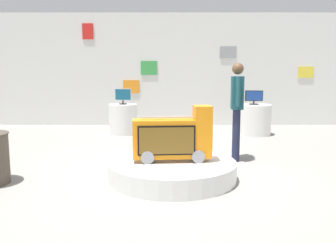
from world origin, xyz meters
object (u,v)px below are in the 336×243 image
object	(u,v)px
main_display_pedestal	(173,170)
tv_on_center_rear	(124,96)
tv_on_left_rear	(255,97)
novelty_firetruck_tv	(175,139)
shopper_browsing_near_truck	(238,104)
display_pedestal_center_rear	(124,119)
display_pedestal_left_rear	(254,120)

from	to	relation	value
main_display_pedestal	tv_on_center_rear	xyz separation A→B (m)	(-1.20, 3.79, 0.84)
tv_on_left_rear	novelty_firetruck_tv	bearing A→B (deg)	-119.06
shopper_browsing_near_truck	novelty_firetruck_tv	bearing A→B (deg)	-135.13
novelty_firetruck_tv	display_pedestal_center_rear	size ratio (longest dim) A/B	1.50
tv_on_left_rear	tv_on_center_rear	bearing A→B (deg)	178.71
main_display_pedestal	tv_on_center_rear	world-z (taller)	tv_on_center_rear
display_pedestal_left_rear	shopper_browsing_near_truck	distance (m)	2.85
display_pedestal_left_rear	main_display_pedestal	bearing A→B (deg)	-119.34
main_display_pedestal	display_pedestal_center_rear	world-z (taller)	display_pedestal_center_rear
main_display_pedestal	display_pedestal_left_rear	bearing A→B (deg)	60.66
display_pedestal_left_rear	tv_on_left_rear	bearing A→B (deg)	-83.13
main_display_pedestal	novelty_firetruck_tv	bearing A→B (deg)	-13.04
novelty_firetruck_tv	shopper_browsing_near_truck	distance (m)	1.64
main_display_pedestal	display_pedestal_left_rear	xyz separation A→B (m)	(2.09, 3.72, 0.25)
novelty_firetruck_tv	tv_on_center_rear	xyz separation A→B (m)	(-1.22, 3.80, 0.38)
tv_on_center_rear	novelty_firetruck_tv	bearing A→B (deg)	-72.19
novelty_firetruck_tv	display_pedestal_left_rear	world-z (taller)	novelty_firetruck_tv
display_pedestal_left_rear	tv_on_center_rear	xyz separation A→B (m)	(-3.29, 0.07, 0.60)
display_pedestal_left_rear	shopper_browsing_near_truck	size ratio (longest dim) A/B	0.51
novelty_firetruck_tv	tv_on_left_rear	distance (m)	4.28
shopper_browsing_near_truck	main_display_pedestal	bearing A→B (deg)	-135.86
main_display_pedestal	novelty_firetruck_tv	xyz separation A→B (m)	(0.02, -0.01, 0.47)
tv_on_left_rear	tv_on_center_rear	world-z (taller)	tv_on_center_rear
novelty_firetruck_tv	tv_on_center_rear	distance (m)	4.01
main_display_pedestal	novelty_firetruck_tv	size ratio (longest dim) A/B	1.63
display_pedestal_center_rear	main_display_pedestal	bearing A→B (deg)	-72.49
display_pedestal_left_rear	tv_on_left_rear	world-z (taller)	tv_on_left_rear
main_display_pedestal	display_pedestal_left_rear	size ratio (longest dim) A/B	2.11
shopper_browsing_near_truck	display_pedestal_center_rear	bearing A→B (deg)	131.11
novelty_firetruck_tv	tv_on_center_rear	bearing A→B (deg)	107.81
main_display_pedestal	tv_on_center_rear	bearing A→B (deg)	107.51
novelty_firetruck_tv	tv_on_left_rear	xyz separation A→B (m)	(2.07, 3.73, 0.34)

